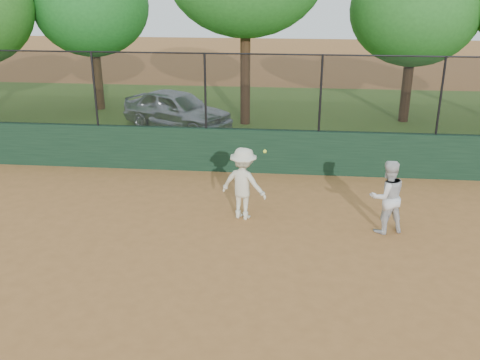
# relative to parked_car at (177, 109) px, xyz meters

# --- Properties ---
(ground) EXTENTS (80.00, 80.00, 0.00)m
(ground) POSITION_rel_parked_car_xyz_m (2.21, -10.19, -0.69)
(ground) COLOR #A66935
(ground) RESTS_ON ground
(back_wall) EXTENTS (26.00, 0.20, 1.20)m
(back_wall) POSITION_rel_parked_car_xyz_m (2.21, -4.19, -0.09)
(back_wall) COLOR #183520
(back_wall) RESTS_ON ground
(grass_strip) EXTENTS (36.00, 12.00, 0.01)m
(grass_strip) POSITION_rel_parked_car_xyz_m (2.21, 1.81, -0.68)
(grass_strip) COLOR #38591B
(grass_strip) RESTS_ON ground
(parked_car) EXTENTS (4.32, 3.31, 1.37)m
(parked_car) POSITION_rel_parked_car_xyz_m (0.00, 0.00, 0.00)
(parked_car) COLOR #A6ABAF
(parked_car) RESTS_ON ground
(player_second) EXTENTS (0.91, 0.80, 1.57)m
(player_second) POSITION_rel_parked_car_xyz_m (6.00, -7.56, 0.10)
(player_second) COLOR silver
(player_second) RESTS_ON ground
(player_main) EXTENTS (1.18, 0.92, 1.69)m
(player_main) POSITION_rel_parked_car_xyz_m (3.00, -7.17, 0.12)
(player_main) COLOR beige
(player_main) RESTS_ON ground
(fence_assembly) EXTENTS (26.00, 0.06, 2.00)m
(fence_assembly) POSITION_rel_parked_car_xyz_m (2.18, -4.19, 1.55)
(fence_assembly) COLOR black
(fence_assembly) RESTS_ON back_wall
(tree_1) EXTENTS (4.37, 3.97, 5.86)m
(tree_1) POSITION_rel_parked_car_xyz_m (-3.74, 2.63, 3.28)
(tree_1) COLOR #462F18
(tree_1) RESTS_ON ground
(tree_3) EXTENTS (4.47, 4.07, 5.88)m
(tree_3) POSITION_rel_parked_car_xyz_m (8.09, 1.85, 3.25)
(tree_3) COLOR #382212
(tree_3) RESTS_ON ground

